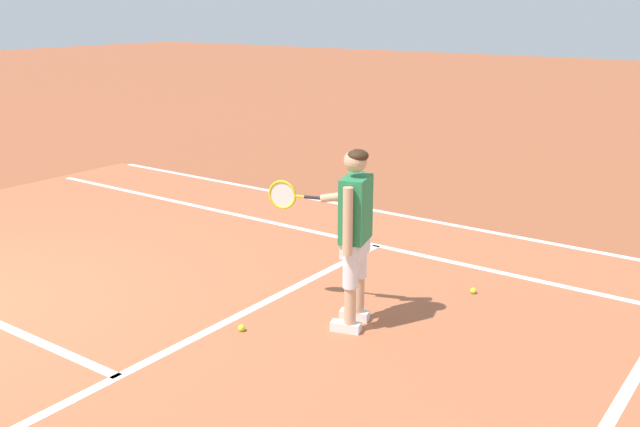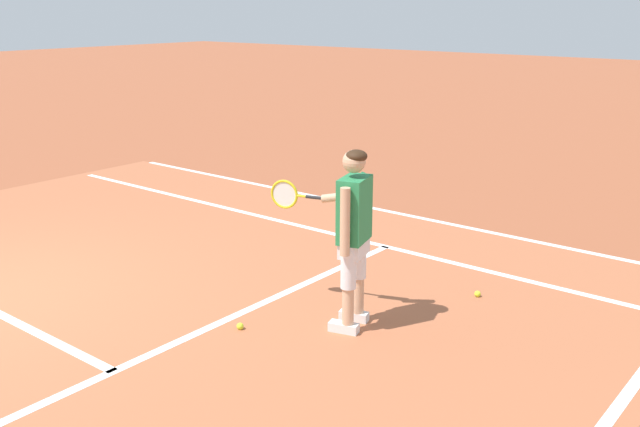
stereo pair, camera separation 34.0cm
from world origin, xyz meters
name	(u,v)px [view 2 (the right image)]	position (x,y,z in m)	size (l,w,h in m)	color
court_inner_surface	(20,325)	(0.00, -1.01, 0.00)	(10.98, 10.27, 0.00)	#B2603D
line_service	(113,371)	(0.00, -2.48, 0.00)	(8.23, 0.10, 0.01)	white
line_singles_right	(298,225)	(4.12, -1.01, 0.00)	(0.10, 9.87, 0.01)	white
line_doubles_right	(356,205)	(5.49, -1.01, 0.00)	(0.10, 9.87, 0.01)	white
tennis_player	(352,227)	(1.96, -3.50, 0.99)	(0.58, 1.21, 1.71)	white
tennis_ball_near_feet	(478,294)	(3.36, -4.12, 0.03)	(0.07, 0.07, 0.07)	#CCE02D
tennis_ball_by_baseline	(240,326)	(1.24, -2.73, 0.03)	(0.07, 0.07, 0.07)	#CCE02D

